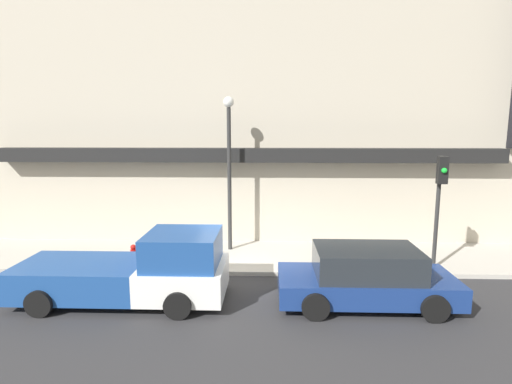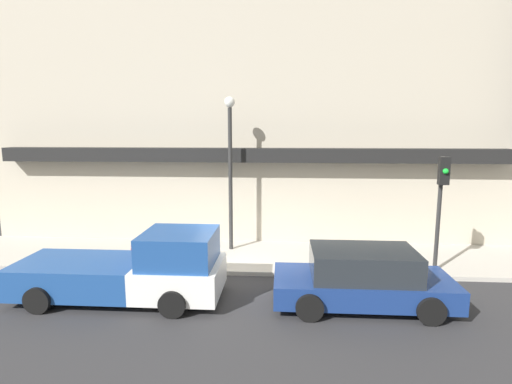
{
  "view_description": "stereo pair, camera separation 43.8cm",
  "coord_description": "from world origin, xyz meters",
  "px_view_note": "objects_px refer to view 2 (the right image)",
  "views": [
    {
      "loc": [
        0.81,
        -11.33,
        4.35
      ],
      "look_at": [
        0.38,
        1.34,
        2.33
      ],
      "focal_mm": 28.0,
      "sensor_mm": 36.0,
      "label": 1
    },
    {
      "loc": [
        1.25,
        -11.31,
        4.35
      ],
      "look_at": [
        0.38,
        1.34,
        2.33
      ],
      "focal_mm": 28.0,
      "sensor_mm": 36.0,
      "label": 2
    }
  ],
  "objects_px": {
    "pickup_truck": "(134,270)",
    "traffic_light": "(441,193)",
    "parked_car": "(362,278)",
    "street_lamp": "(230,155)",
    "fire_hydrant": "(134,254)"
  },
  "relations": [
    {
      "from": "pickup_truck",
      "to": "traffic_light",
      "type": "relative_size",
      "value": 1.53
    },
    {
      "from": "street_lamp",
      "to": "pickup_truck",
      "type": "bearing_deg",
      "value": -116.01
    },
    {
      "from": "fire_hydrant",
      "to": "street_lamp",
      "type": "distance_m",
      "value": 4.5
    },
    {
      "from": "pickup_truck",
      "to": "traffic_light",
      "type": "height_order",
      "value": "traffic_light"
    },
    {
      "from": "pickup_truck",
      "to": "fire_hydrant",
      "type": "relative_size",
      "value": 7.56
    },
    {
      "from": "pickup_truck",
      "to": "parked_car",
      "type": "relative_size",
      "value": 1.21
    },
    {
      "from": "fire_hydrant",
      "to": "traffic_light",
      "type": "xyz_separation_m",
      "value": [
        9.21,
        0.05,
        2.02
      ]
    },
    {
      "from": "pickup_truck",
      "to": "parked_car",
      "type": "bearing_deg",
      "value": -0.66
    },
    {
      "from": "fire_hydrant",
      "to": "street_lamp",
      "type": "height_order",
      "value": "street_lamp"
    },
    {
      "from": "pickup_truck",
      "to": "fire_hydrant",
      "type": "distance_m",
      "value": 2.34
    },
    {
      "from": "traffic_light",
      "to": "pickup_truck",
      "type": "bearing_deg",
      "value": -165.2
    },
    {
      "from": "pickup_truck",
      "to": "parked_car",
      "type": "distance_m",
      "value": 5.77
    },
    {
      "from": "street_lamp",
      "to": "traffic_light",
      "type": "distance_m",
      "value": 6.73
    },
    {
      "from": "parked_car",
      "to": "street_lamp",
      "type": "bearing_deg",
      "value": 132.01
    },
    {
      "from": "traffic_light",
      "to": "parked_car",
      "type": "bearing_deg",
      "value": -139.66
    }
  ]
}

